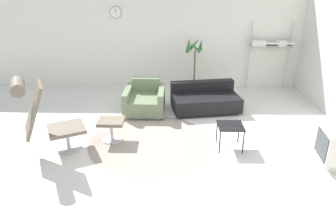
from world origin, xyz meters
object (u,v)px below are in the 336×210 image
Objects in this scene: side_table at (230,128)px; crt_television at (336,148)px; lounge_chair at (42,112)px; shelf_unit at (270,45)px; armchair_red at (145,101)px; couch_low at (205,100)px; ottoman at (111,125)px; potted_plant at (194,68)px.

side_table is 1.60m from crt_television.
lounge_chair is 2.20× the size of crt_television.
lounge_chair is 0.75× the size of shelf_unit.
armchair_red is (1.44, 1.80, -0.50)m from lounge_chair.
crt_television is at bearing 59.47° from lounge_chair.
ottoman is at bearing 28.99° from couch_low.
ottoman is 0.76× the size of crt_television.
shelf_unit reaches higher than lounge_chair.
potted_plant reaches higher than side_table.
side_table is at bearing 89.28° from couch_low.
armchair_red is 0.53× the size of shelf_unit.
crt_television reaches higher than side_table.
armchair_red reaches higher than ottoman.
potted_plant is (-0.45, 2.82, 0.28)m from side_table.
armchair_red is 2.21m from side_table.
side_table is at bearing 68.04° from lounge_chair.
potted_plant is at bearing -170.98° from shelf_unit.
armchair_red is 1.76m from potted_plant.
potted_plant is at bearing 99.08° from side_table.
shelf_unit reaches higher than armchair_red.
armchair_red is 3.57m from shelf_unit.
lounge_chair is at bearing 51.82° from armchair_red.
crt_television is (4.53, -0.29, -0.42)m from lounge_chair.
lounge_chair is 1.42× the size of armchair_red.
crt_television is at bearing -20.10° from side_table.
side_table is at bearing 136.41° from armchair_red.
potted_plant is (2.58, 3.08, -0.09)m from lounge_chair.
armchair_red reaches higher than side_table.
potted_plant is (-1.95, 3.37, 0.33)m from crt_television.
side_table is at bearing -115.27° from shelf_unit.
ottoman is at bearing 70.52° from armchair_red.
ottoman is 0.32× the size of potted_plant.
armchair_red is (0.48, 1.31, -0.04)m from ottoman.
lounge_chair reaches higher than side_table.
crt_television reaches higher than couch_low.
potted_plant is at bearing 58.12° from ottoman.
couch_low is at bearing 99.08° from side_table.
side_table is (2.06, -0.23, 0.09)m from ottoman.
side_table is (0.27, -1.67, 0.16)m from couch_low.
ottoman is 3.65m from crt_television.
lounge_chair is 3.09× the size of side_table.
lounge_chair reaches higher than armchair_red.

